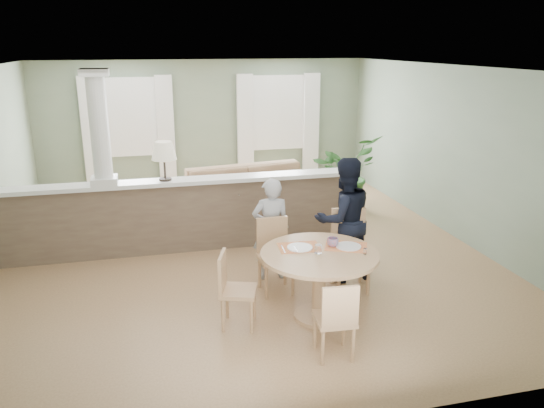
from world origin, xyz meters
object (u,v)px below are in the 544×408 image
object	(u,v)px
houseplant	(344,173)
chair_near	(337,317)
dining_table	(320,266)
chair_far_man	(350,245)
sofa	(251,191)
chair_far_boy	(274,252)
chair_side	(232,286)
child_person	(271,229)
man_person	(344,219)

from	to	relation	value
houseplant	chair_near	bearing A→B (deg)	-111.93
dining_table	chair_far_man	world-z (taller)	chair_far_man
dining_table	chair_near	xyz separation A→B (m)	(-0.11, -0.85, -0.17)
sofa	chair_far_boy	world-z (taller)	chair_far_boy
sofa	chair_far_boy	xyz separation A→B (m)	(-0.36, -3.20, 0.09)
chair_far_boy	chair_far_man	size ratio (longest dim) A/B	0.91
chair_near	chair_far_man	bearing A→B (deg)	-111.60
chair_side	child_person	distance (m)	1.34
chair_far_boy	chair_side	world-z (taller)	chair_far_boy
chair_far_boy	chair_far_man	bearing A→B (deg)	-9.82
chair_near	man_person	distance (m)	1.98
sofa	chair_side	bearing A→B (deg)	-112.98
chair_side	man_person	world-z (taller)	man_person
sofa	houseplant	xyz separation A→B (m)	(1.75, -0.14, 0.28)
chair_far_man	child_person	world-z (taller)	child_person
sofa	chair_far_boy	size ratio (longest dim) A/B	3.08
chair_side	child_person	world-z (taller)	child_person
sofa	chair_near	xyz separation A→B (m)	(-0.15, -4.87, 0.04)
chair_far_man	chair_near	size ratio (longest dim) A/B	1.22
chair_side	chair_far_boy	bearing A→B (deg)	-23.69
dining_table	man_person	bearing A→B (deg)	55.79
child_person	man_person	bearing A→B (deg)	169.18
sofa	man_person	size ratio (longest dim) A/B	1.75
houseplant	chair_side	xyz separation A→B (m)	(-2.78, -3.82, -0.22)
houseplant	chair_near	distance (m)	5.10
sofa	chair_side	xyz separation A→B (m)	(-1.02, -3.96, 0.05)
houseplant	chair_side	size ratio (longest dim) A/B	1.63
chair_far_boy	chair_side	xyz separation A→B (m)	(-0.67, -0.76, -0.04)
houseplant	child_person	size ratio (longest dim) A/B	1.01
chair_far_boy	chair_near	xyz separation A→B (m)	(0.21, -1.67, -0.05)
houseplant	chair_far_man	bearing A→B (deg)	-109.94
houseplant	chair_far_boy	distance (m)	3.72
sofa	man_person	bearing A→B (deg)	-87.34
dining_table	child_person	xyz separation A→B (m)	(-0.28, 1.18, 0.05)
chair_far_boy	chair_side	bearing A→B (deg)	-132.56
houseplant	man_person	bearing A→B (deg)	-111.41
chair_near	man_person	world-z (taller)	man_person
chair_far_man	chair_far_boy	bearing A→B (deg)	179.69
chair_near	chair_side	distance (m)	1.26
dining_table	chair_near	bearing A→B (deg)	-97.32
chair_far_man	chair_near	distance (m)	1.70
chair_far_boy	chair_near	bearing A→B (deg)	-84.25
chair_far_boy	child_person	size ratio (longest dim) A/B	0.68
man_person	sofa	bearing A→B (deg)	-84.90
sofa	child_person	xyz separation A→B (m)	(-0.32, -2.84, 0.27)
houseplant	chair_far_man	distance (m)	3.40
houseplant	chair_far_boy	xyz separation A→B (m)	(-2.11, -3.06, -0.18)
houseplant	chair_far_boy	bearing A→B (deg)	-124.64
sofa	child_person	size ratio (longest dim) A/B	2.09
houseplant	man_person	world-z (taller)	man_person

